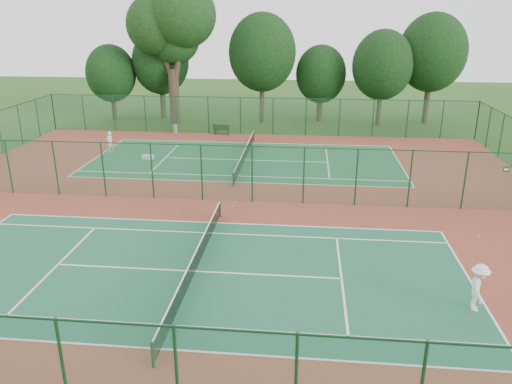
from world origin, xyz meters
TOP-DOWN VIEW (x-y plane):
  - ground at (0.00, 0.00)m, footprint 120.00×120.00m
  - red_pad at (0.00, 0.00)m, footprint 40.00×36.00m
  - court_near at (0.00, -9.00)m, footprint 23.77×10.97m
  - court_far at (0.00, 9.00)m, footprint 23.77×10.97m
  - fence_north at (0.00, 18.00)m, footprint 40.00×0.09m
  - fence_south at (0.00, -18.00)m, footprint 40.00×0.09m
  - fence_divider at (0.00, 0.00)m, footprint 40.00×0.09m
  - tennis_net_near at (0.00, -9.00)m, footprint 0.10×12.90m
  - tennis_net_far at (0.00, 9.00)m, footprint 0.10×12.90m
  - player_near at (11.38, -10.89)m, footprint 0.92×1.35m
  - player_far at (-11.38, 10.28)m, footprint 0.62×0.73m
  - trash_bin at (-7.80, 17.60)m, footprint 0.62×0.62m
  - bench at (-3.30, 17.48)m, footprint 1.65×0.64m
  - kit_bag at (-7.66, 8.50)m, footprint 0.95×0.43m
  - stray_ball_a at (0.62, -0.33)m, footprint 0.07×0.07m
  - stray_ball_b at (6.57, -0.90)m, footprint 0.07×0.07m
  - stray_ball_c at (0.50, -1.00)m, footprint 0.07×0.07m
  - big_tree at (-8.79, 22.18)m, footprint 9.04×6.62m
  - evergreen_row at (0.50, 24.25)m, footprint 39.00×5.00m

SIDE VIEW (x-z plane):
  - ground at x=0.00m, z-range 0.00..0.00m
  - evergreen_row at x=0.50m, z-range -6.00..6.00m
  - red_pad at x=0.00m, z-range 0.00..0.01m
  - court_near at x=0.00m, z-range 0.01..0.02m
  - court_far at x=0.00m, z-range 0.01..0.02m
  - stray_ball_a at x=0.62m, z-range 0.01..0.08m
  - stray_ball_b at x=6.57m, z-range 0.01..0.08m
  - stray_ball_c at x=0.50m, z-range 0.01..0.08m
  - kit_bag at x=-7.66m, z-range 0.01..0.35m
  - trash_bin at x=-7.80m, z-range 0.01..0.89m
  - bench at x=-3.30m, z-range 0.03..1.02m
  - tennis_net_near at x=0.00m, z-range 0.06..1.03m
  - tennis_net_far at x=0.00m, z-range 0.06..1.03m
  - player_far at x=-11.38m, z-range 0.02..1.73m
  - player_near at x=11.38m, z-range 0.02..1.94m
  - fence_north at x=0.00m, z-range 0.01..3.51m
  - fence_south at x=0.00m, z-range 0.01..3.51m
  - fence_divider at x=0.00m, z-range 0.01..3.51m
  - big_tree at x=-8.79m, z-range 2.89..16.78m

